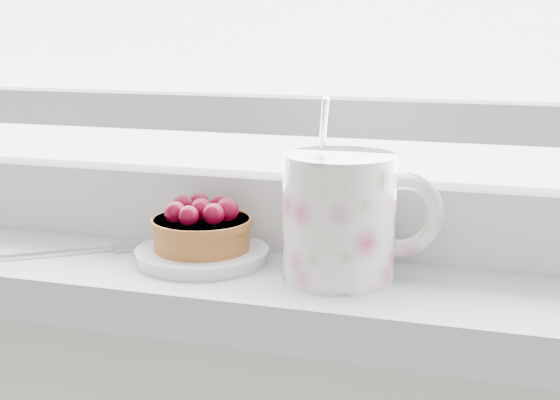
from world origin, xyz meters
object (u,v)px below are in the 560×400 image
at_px(fork, 75,252).
at_px(saucer, 202,255).
at_px(raspberry_tart, 202,227).
at_px(floral_mug, 343,214).

bearing_deg(fork, saucer, 6.47).
distance_m(saucer, fork, 0.13).
height_order(saucer, raspberry_tart, raspberry_tart).
height_order(raspberry_tart, floral_mug, floral_mug).
bearing_deg(saucer, raspberry_tart, 56.80).
bearing_deg(raspberry_tart, floral_mug, -3.70).
xyz_separation_m(raspberry_tart, fork, (-0.13, -0.01, -0.03)).
xyz_separation_m(raspberry_tart, floral_mug, (0.13, -0.01, 0.02)).
xyz_separation_m(saucer, fork, (-0.13, -0.01, -0.00)).
relative_size(saucer, floral_mug, 0.80).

